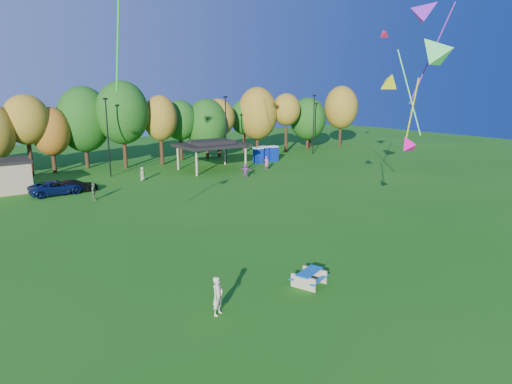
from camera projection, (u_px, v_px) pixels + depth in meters
ground at (351, 319)px, 20.89m from camera, size 160.00×160.00×0.00m
tree_line at (68, 124)px, 55.15m from camera, size 93.57×10.55×11.15m
lamp_posts at (108, 135)px, 52.70m from camera, size 64.50×0.25×9.09m
pavilion at (211, 145)px, 57.45m from camera, size 8.20×6.20×3.77m
porta_potties at (265, 154)px, 63.99m from camera, size 3.75×1.65×2.18m
picnic_table at (309, 277)px, 24.36m from camera, size 2.19×2.01×0.78m
kite_flyer at (218, 296)px, 21.07m from camera, size 0.81×0.71×1.86m
car_c at (57, 187)px, 44.69m from camera, size 5.22×2.61×1.42m
car_d at (75, 186)px, 45.65m from camera, size 4.57×2.05×1.30m
far_person_1 at (245, 171)px, 53.00m from camera, size 1.28×1.53×1.65m
far_person_2 at (94, 192)px, 42.36m from camera, size 0.80×1.06×1.68m
far_person_3 at (142, 174)px, 51.31m from camera, size 0.90×0.75×1.56m
far_person_5 at (266, 163)px, 58.15m from camera, size 0.61×0.74×1.72m
kite_1 at (384, 33)px, 53.53m from camera, size 1.74×1.89×1.53m
kite_6 at (428, 10)px, 36.50m from camera, size 4.28×4.54×8.75m
kite_7 at (408, 143)px, 28.71m from camera, size 1.07×1.39×1.31m
kite_8 at (391, 81)px, 30.34m from camera, size 2.37×3.06×5.46m
kite_9 at (432, 49)px, 33.37m from camera, size 2.88×5.04×8.00m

